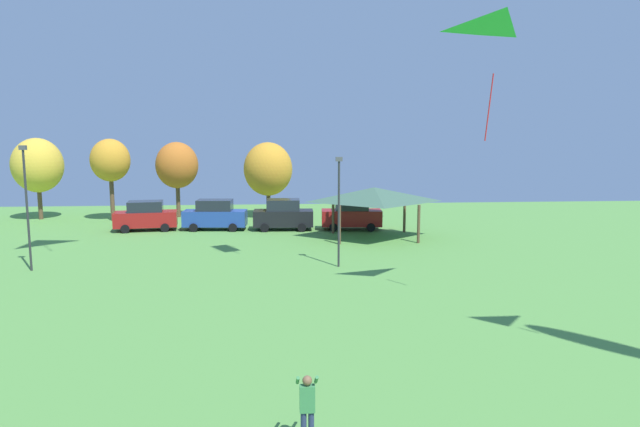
{
  "coord_description": "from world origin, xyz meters",
  "views": [
    {
      "loc": [
        -0.18,
        0.76,
        7.36
      ],
      "look_at": [
        1.02,
        16.34,
        5.15
      ],
      "focal_mm": 32.0,
      "sensor_mm": 36.0,
      "label": 1
    }
  ],
  "objects_px": {
    "park_pavilion": "(374,195)",
    "parked_car_rightmost_in_row": "(351,215)",
    "treeline_tree_1": "(110,161)",
    "treeline_tree_3": "(268,169)",
    "parked_car_leftmost": "(146,216)",
    "light_post_0": "(27,201)",
    "person_standing_mid_field": "(307,405)",
    "light_post_1": "(339,205)",
    "parked_car_second_from_left": "(215,215)",
    "parked_car_third_from_left": "(283,215)",
    "kite_flying_2": "(506,36)",
    "treeline_tree_2": "(177,165)",
    "treeline_tree_0": "(37,165)"
  },
  "relations": [
    {
      "from": "parked_car_leftmost",
      "to": "treeline_tree_2",
      "type": "height_order",
      "value": "treeline_tree_2"
    },
    {
      "from": "kite_flying_2",
      "to": "treeline_tree_1",
      "type": "height_order",
      "value": "kite_flying_2"
    },
    {
      "from": "parked_car_leftmost",
      "to": "treeline_tree_1",
      "type": "relative_size",
      "value": 0.7
    },
    {
      "from": "parked_car_rightmost_in_row",
      "to": "light_post_1",
      "type": "height_order",
      "value": "light_post_1"
    },
    {
      "from": "treeline_tree_1",
      "to": "light_post_0",
      "type": "bearing_deg",
      "value": -87.99
    },
    {
      "from": "person_standing_mid_field",
      "to": "kite_flying_2",
      "type": "height_order",
      "value": "kite_flying_2"
    },
    {
      "from": "parked_car_third_from_left",
      "to": "treeline_tree_0",
      "type": "bearing_deg",
      "value": 163.03
    },
    {
      "from": "parked_car_rightmost_in_row",
      "to": "light_post_0",
      "type": "xyz_separation_m",
      "value": [
        -18.98,
        -11.82,
        2.6
      ]
    },
    {
      "from": "parked_car_leftmost",
      "to": "treeline_tree_0",
      "type": "bearing_deg",
      "value": 140.07
    },
    {
      "from": "parked_car_second_from_left",
      "to": "park_pavilion",
      "type": "relative_size",
      "value": 0.7
    },
    {
      "from": "park_pavilion",
      "to": "light_post_0",
      "type": "xyz_separation_m",
      "value": [
        -20.1,
        -8.21,
        0.69
      ]
    },
    {
      "from": "parked_car_third_from_left",
      "to": "treeline_tree_3",
      "type": "bearing_deg",
      "value": 102.1
    },
    {
      "from": "parked_car_leftmost",
      "to": "park_pavilion",
      "type": "bearing_deg",
      "value": -22.18
    },
    {
      "from": "parked_car_third_from_left",
      "to": "parked_car_second_from_left",
      "type": "bearing_deg",
      "value": 177.34
    },
    {
      "from": "kite_flying_2",
      "to": "light_post_0",
      "type": "xyz_separation_m",
      "value": [
        -22.03,
        9.31,
        -7.28
      ]
    },
    {
      "from": "parked_car_rightmost_in_row",
      "to": "light_post_1",
      "type": "relative_size",
      "value": 0.77
    },
    {
      "from": "parked_car_rightmost_in_row",
      "to": "park_pavilion",
      "type": "bearing_deg",
      "value": -68.99
    },
    {
      "from": "park_pavilion",
      "to": "kite_flying_2",
      "type": "bearing_deg",
      "value": -83.7
    },
    {
      "from": "parked_car_third_from_left",
      "to": "park_pavilion",
      "type": "distance_m",
      "value": 7.66
    },
    {
      "from": "parked_car_third_from_left",
      "to": "treeline_tree_3",
      "type": "height_order",
      "value": "treeline_tree_3"
    },
    {
      "from": "treeline_tree_0",
      "to": "treeline_tree_1",
      "type": "relative_size",
      "value": 1.01
    },
    {
      "from": "parked_car_rightmost_in_row",
      "to": "treeline_tree_1",
      "type": "relative_size",
      "value": 0.68
    },
    {
      "from": "light_post_0",
      "to": "treeline_tree_2",
      "type": "bearing_deg",
      "value": 76.89
    },
    {
      "from": "parked_car_leftmost",
      "to": "park_pavilion",
      "type": "relative_size",
      "value": 0.69
    },
    {
      "from": "parked_car_rightmost_in_row",
      "to": "treeline_tree_1",
      "type": "height_order",
      "value": "treeline_tree_1"
    },
    {
      "from": "parked_car_leftmost",
      "to": "park_pavilion",
      "type": "distance_m",
      "value": 17.46
    },
    {
      "from": "light_post_0",
      "to": "treeline_tree_3",
      "type": "relative_size",
      "value": 1.02
    },
    {
      "from": "light_post_0",
      "to": "light_post_1",
      "type": "relative_size",
      "value": 1.11
    },
    {
      "from": "kite_flying_2",
      "to": "treeline_tree_0",
      "type": "xyz_separation_m",
      "value": [
        -29.07,
        28.47,
        -6.41
      ]
    },
    {
      "from": "treeline_tree_2",
      "to": "light_post_1",
      "type": "bearing_deg",
      "value": -58.91
    },
    {
      "from": "person_standing_mid_field",
      "to": "treeline_tree_3",
      "type": "height_order",
      "value": "treeline_tree_3"
    },
    {
      "from": "parked_car_third_from_left",
      "to": "light_post_0",
      "type": "relative_size",
      "value": 0.68
    },
    {
      "from": "treeline_tree_2",
      "to": "treeline_tree_1",
      "type": "bearing_deg",
      "value": -162.03
    },
    {
      "from": "light_post_0",
      "to": "treeline_tree_1",
      "type": "height_order",
      "value": "treeline_tree_1"
    },
    {
      "from": "parked_car_second_from_left",
      "to": "treeline_tree_1",
      "type": "bearing_deg",
      "value": 153.32
    },
    {
      "from": "parked_car_rightmost_in_row",
      "to": "park_pavilion",
      "type": "height_order",
      "value": "park_pavilion"
    },
    {
      "from": "parked_car_third_from_left",
      "to": "treeline_tree_2",
      "type": "distance_m",
      "value": 12.39
    },
    {
      "from": "parked_car_rightmost_in_row",
      "to": "light_post_1",
      "type": "xyz_separation_m",
      "value": [
        -2.33,
        -12.17,
        2.27
      ]
    },
    {
      "from": "treeline_tree_2",
      "to": "parked_car_rightmost_in_row",
      "type": "bearing_deg",
      "value": -28.59
    },
    {
      "from": "parked_car_second_from_left",
      "to": "treeline_tree_0",
      "type": "bearing_deg",
      "value": 161.02
    },
    {
      "from": "kite_flying_2",
      "to": "person_standing_mid_field",
      "type": "bearing_deg",
      "value": -131.34
    },
    {
      "from": "parked_car_second_from_left",
      "to": "treeline_tree_3",
      "type": "relative_size",
      "value": 0.74
    },
    {
      "from": "park_pavilion",
      "to": "person_standing_mid_field",
      "type": "bearing_deg",
      "value": -103.02
    },
    {
      "from": "treeline_tree_2",
      "to": "treeline_tree_3",
      "type": "relative_size",
      "value": 1.0
    },
    {
      "from": "person_standing_mid_field",
      "to": "parked_car_second_from_left",
      "type": "relative_size",
      "value": 0.37
    },
    {
      "from": "light_post_0",
      "to": "treeline_tree_2",
      "type": "xyz_separation_m",
      "value": [
        4.58,
        19.67,
        0.79
      ]
    },
    {
      "from": "park_pavilion",
      "to": "parked_car_rightmost_in_row",
      "type": "bearing_deg",
      "value": 107.18
    },
    {
      "from": "parked_car_rightmost_in_row",
      "to": "light_post_0",
      "type": "height_order",
      "value": "light_post_0"
    },
    {
      "from": "treeline_tree_3",
      "to": "person_standing_mid_field",
      "type": "bearing_deg",
      "value": -87.9
    },
    {
      "from": "treeline_tree_1",
      "to": "treeline_tree_3",
      "type": "relative_size",
      "value": 1.05
    }
  ]
}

